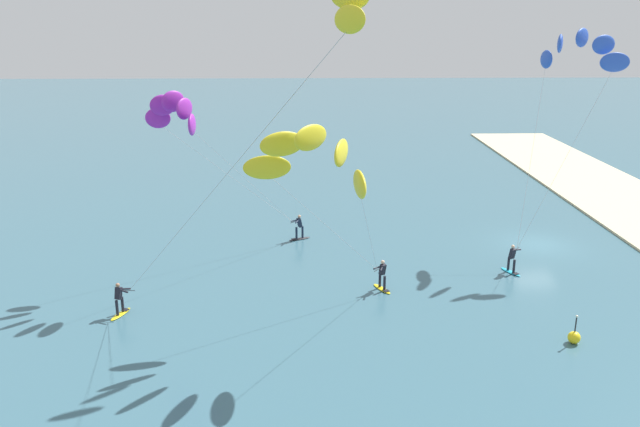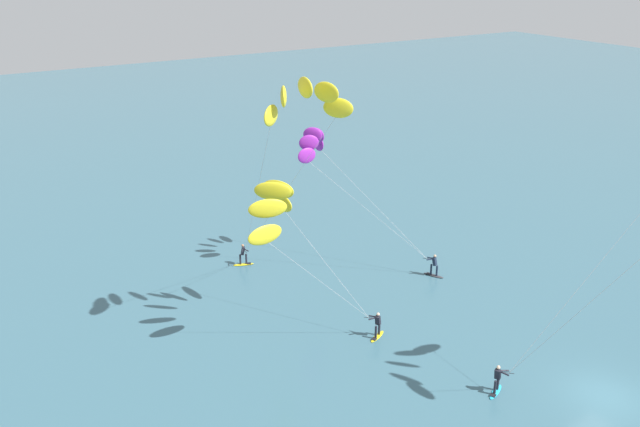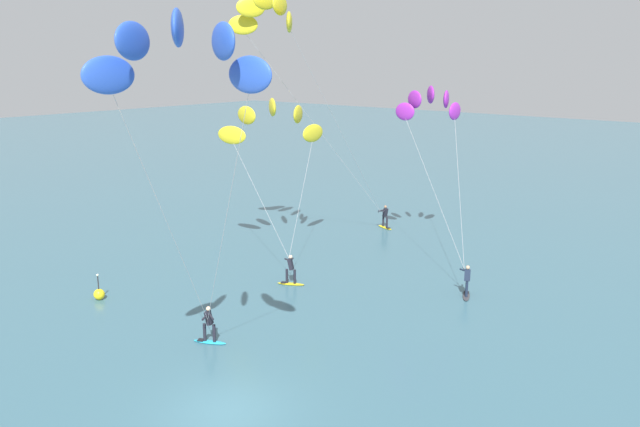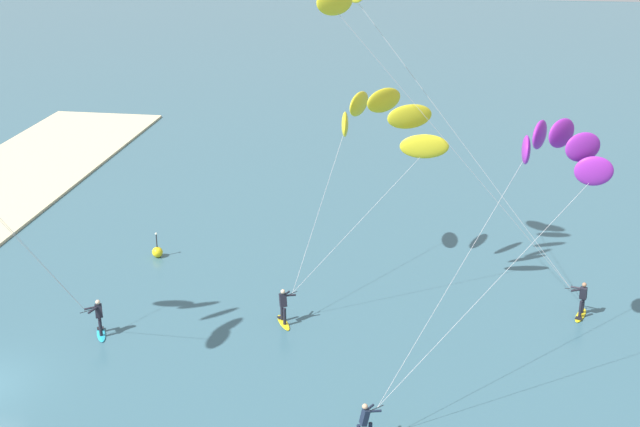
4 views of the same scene
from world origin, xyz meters
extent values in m
plane|color=#386070|center=(0.00, 0.00, 0.00)|extent=(240.00, 240.00, 0.00)
ellipsoid|color=#333338|center=(1.36, 15.32, 0.04)|extent=(0.98, 1.51, 0.08)
cube|color=black|center=(1.18, 15.70, 0.09)|extent=(0.38, 0.38, 0.02)
cylinder|color=#192338|center=(1.45, 15.13, 0.47)|extent=(0.14, 0.14, 0.78)
cylinder|color=#192338|center=(1.26, 15.52, 0.47)|extent=(0.14, 0.14, 0.78)
cube|color=#192338|center=(1.36, 15.32, 1.16)|extent=(0.41, 0.42, 0.63)
sphere|color=tan|center=(1.36, 15.32, 1.58)|extent=(0.20, 0.20, 0.20)
cylinder|color=black|center=(0.97, 15.72, 1.31)|extent=(0.41, 0.41, 0.03)
cylinder|color=#192338|center=(1.09, 15.44, 1.34)|extent=(0.59, 0.33, 0.15)
cylinder|color=#192338|center=(1.24, 15.60, 1.34)|extent=(0.31, 0.59, 0.15)
ellipsoid|color=purple|center=(-3.76, 22.82, 8.77)|extent=(0.34, 1.37, 1.10)
ellipsoid|color=purple|center=(-4.18, 22.41, 9.52)|extent=(0.81, 1.39, 1.10)
ellipsoid|color=purple|center=(-4.89, 21.72, 9.80)|extent=(1.19, 1.20, 1.10)
ellipsoid|color=purple|center=(-5.60, 21.03, 9.52)|extent=(1.38, 0.83, 1.10)
ellipsoid|color=purple|center=(-6.01, 20.62, 8.77)|extent=(1.37, 0.34, 1.10)
cylinder|color=#B2B2B7|center=(-1.39, 19.27, 4.89)|extent=(4.75, 7.12, 7.18)
cylinder|color=#B2B2B7|center=(-2.52, 18.17, 4.89)|extent=(7.00, 4.92, 7.18)
ellipsoid|color=#23ADD1|center=(-4.65, 3.23, 0.04)|extent=(1.51, 0.97, 0.08)
cube|color=black|center=(-5.02, 3.05, 0.09)|extent=(0.38, 0.38, 0.02)
cylinder|color=black|center=(-4.45, 3.32, 0.47)|extent=(0.14, 0.14, 0.78)
cylinder|color=black|center=(-4.85, 3.13, 0.47)|extent=(0.14, 0.14, 0.78)
cube|color=black|center=(-4.65, 3.23, 1.16)|extent=(0.42, 0.41, 0.63)
sphere|color=beige|center=(-4.65, 3.23, 1.58)|extent=(0.20, 0.20, 0.20)
cylinder|color=black|center=(-4.26, 2.84, 1.31)|extent=(0.42, 0.40, 0.03)
cylinder|color=black|center=(-4.38, 3.11, 1.34)|extent=(0.59, 0.31, 0.15)
cylinder|color=black|center=(-4.53, 2.96, 1.34)|extent=(0.33, 0.59, 0.15)
cylinder|color=#B2B2B7|center=(-2.82, 0.04, 6.26)|extent=(2.90, 5.63, 9.90)
cylinder|color=#B2B2B7|center=(-1.41, 1.49, 6.26)|extent=(5.71, 2.73, 9.90)
ellipsoid|color=yellow|center=(-9.54, 24.03, 0.04)|extent=(1.53, 0.85, 0.08)
cube|color=black|center=(-9.15, 23.89, 0.09)|extent=(0.36, 0.37, 0.02)
cylinder|color=black|center=(-9.74, 24.10, 0.47)|extent=(0.14, 0.14, 0.78)
cylinder|color=black|center=(-9.33, 23.95, 0.47)|extent=(0.14, 0.14, 0.78)
cube|color=black|center=(-9.54, 24.03, 1.16)|extent=(0.40, 0.39, 0.63)
sphere|color=#9E7051|center=(-9.54, 24.03, 1.58)|extent=(0.20, 0.20, 0.20)
cylinder|color=black|center=(-9.58, 23.48, 1.31)|extent=(0.08, 0.55, 0.03)
cylinder|color=black|center=(-9.45, 23.74, 1.34)|extent=(0.26, 0.60, 0.15)
cylinder|color=black|center=(-9.67, 23.76, 1.34)|extent=(0.35, 0.58, 0.15)
ellipsoid|color=yellow|center=(-12.43, 13.18, 13.85)|extent=(1.51, 1.34, 1.10)
ellipsoid|color=yellow|center=(-11.71, 13.11, 14.77)|extent=(1.07, 1.66, 1.10)
ellipsoid|color=yellow|center=(-10.48, 13.01, 15.12)|extent=(0.46, 1.72, 1.10)
ellipsoid|color=yellow|center=(-9.26, 12.90, 14.77)|extent=(0.82, 1.72, 1.10)
ellipsoid|color=yellow|center=(-8.54, 12.84, 13.85)|extent=(1.34, 1.51, 1.10)
cylinder|color=#B2B2B7|center=(-11.01, 18.33, 7.43)|extent=(2.87, 10.32, 12.25)
cylinder|color=#B2B2B7|center=(-9.06, 18.16, 7.43)|extent=(1.06, 10.65, 12.25)
ellipsoid|color=yellow|center=(-6.83, 10.86, 0.04)|extent=(1.50, 1.00, 0.08)
cube|color=black|center=(-7.20, 10.68, 0.09)|extent=(0.38, 0.38, 0.02)
cylinder|color=black|center=(-6.64, 10.96, 0.47)|extent=(0.14, 0.14, 0.78)
cylinder|color=black|center=(-7.03, 10.76, 0.47)|extent=(0.14, 0.14, 0.78)
cube|color=black|center=(-6.83, 10.86, 1.16)|extent=(0.42, 0.41, 0.63)
sphere|color=beige|center=(-6.83, 10.86, 1.58)|extent=(0.20, 0.20, 0.20)
cylinder|color=black|center=(-7.26, 11.20, 1.31)|extent=(0.45, 0.36, 0.03)
cylinder|color=black|center=(-7.12, 10.95, 1.34)|extent=(0.60, 0.26, 0.15)
cylinder|color=black|center=(-6.98, 11.12, 1.34)|extent=(0.38, 0.57, 0.15)
ellipsoid|color=yellow|center=(-10.12, 16.64, 7.49)|extent=(0.57, 2.19, 1.10)
ellipsoid|color=yellow|center=(-10.70, 15.92, 8.66)|extent=(1.33, 2.05, 1.10)
ellipsoid|color=yellow|center=(-11.67, 14.69, 9.11)|extent=(1.90, 1.59, 1.10)
ellipsoid|color=yellow|center=(-12.64, 13.46, 8.66)|extent=(2.17, 0.90, 1.10)
ellipsoid|color=yellow|center=(-13.22, 12.74, 7.49)|extent=(2.19, 0.57, 1.10)
cylinder|color=#B2B2B7|center=(-8.69, 13.92, 4.25)|extent=(2.88, 5.46, 5.89)
cylinder|color=#B2B2B7|center=(-10.24, 11.97, 4.25)|extent=(5.97, 1.55, 5.89)
camera|label=1|loc=(-37.87, 14.95, 13.86)|focal=35.49mm
camera|label=2|loc=(-27.68, -16.82, 21.83)|focal=37.31mm
camera|label=3|loc=(15.17, -13.23, 11.97)|focal=35.60mm
camera|label=4|loc=(26.24, 17.58, 18.46)|focal=48.14mm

